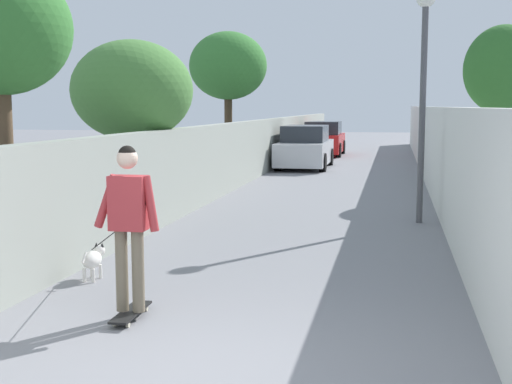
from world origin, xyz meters
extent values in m
plane|color=gray|center=(14.00, 0.00, 0.00)|extent=(80.00, 80.00, 0.00)
cube|color=#999E93|center=(12.00, 2.69, 0.90)|extent=(48.00, 0.30, 1.79)
cube|color=silver|center=(12.00, -2.69, 1.11)|extent=(48.00, 0.30, 2.22)
cylinder|color=brown|center=(13.00, -4.27, 1.28)|extent=(0.22, 0.22, 2.56)
ellipsoid|color=#2D6628|center=(13.00, -4.27, 3.15)|extent=(1.96, 1.96, 2.21)
cylinder|color=#473523|center=(19.00, 4.31, 1.42)|extent=(0.29, 0.29, 2.84)
ellipsoid|color=#387A33|center=(19.00, 4.31, 3.68)|extent=(2.81, 2.81, 2.44)
cylinder|color=brown|center=(3.00, 3.40, 1.34)|extent=(0.23, 0.23, 2.67)
cylinder|color=#473523|center=(7.50, 3.40, 0.92)|extent=(0.19, 0.19, 1.83)
ellipsoid|color=#4C843D|center=(7.50, 3.40, 2.54)|extent=(2.37, 2.37, 1.95)
cylinder|color=#4C4C51|center=(8.20, -2.14, 2.04)|extent=(0.12, 0.12, 4.08)
cube|color=black|center=(1.48, 1.06, 0.07)|extent=(0.81, 0.22, 0.02)
cylinder|color=beige|center=(1.76, 1.14, 0.03)|extent=(0.06, 0.03, 0.06)
cylinder|color=beige|center=(1.77, 1.00, 0.03)|extent=(0.06, 0.03, 0.06)
cylinder|color=beige|center=(1.20, 1.12, 0.03)|extent=(0.06, 0.03, 0.06)
cylinder|color=beige|center=(1.21, 0.98, 0.03)|extent=(0.06, 0.03, 0.06)
cylinder|color=#726651|center=(1.48, 1.15, 0.52)|extent=(0.13, 0.13, 0.87)
cylinder|color=#726651|center=(1.49, 0.97, 0.52)|extent=(0.13, 0.13, 0.87)
cube|color=#B23338|center=(1.48, 1.06, 1.24)|extent=(0.23, 0.39, 0.57)
cylinder|color=#B23338|center=(1.48, 1.30, 1.25)|extent=(0.10, 0.29, 0.58)
cylinder|color=#B23338|center=(1.49, 0.82, 1.24)|extent=(0.09, 0.18, 0.59)
sphere|color=beige|center=(1.48, 1.06, 1.71)|extent=(0.22, 0.22, 0.22)
sphere|color=black|center=(1.48, 1.06, 1.74)|extent=(0.19, 0.19, 0.19)
ellipsoid|color=white|center=(2.89, 2.16, 0.27)|extent=(0.37, 0.23, 0.22)
sphere|color=white|center=(3.13, 2.16, 0.34)|extent=(0.15, 0.15, 0.15)
cone|color=black|center=(3.13, 2.20, 0.42)|extent=(0.05, 0.05, 0.06)
cone|color=black|center=(3.14, 2.12, 0.42)|extent=(0.05, 0.05, 0.06)
cylinder|color=white|center=(3.01, 2.22, 0.09)|extent=(0.04, 0.04, 0.18)
cylinder|color=white|center=(3.01, 2.10, 0.09)|extent=(0.04, 0.04, 0.18)
cylinder|color=white|center=(2.78, 2.21, 0.09)|extent=(0.04, 0.04, 0.18)
cylinder|color=white|center=(2.78, 2.09, 0.09)|extent=(0.04, 0.04, 0.18)
cylinder|color=white|center=(2.66, 2.15, 0.35)|extent=(0.14, 0.03, 0.13)
cylinder|color=black|center=(2.19, 1.61, 0.73)|extent=(1.42, 1.11, 0.66)
cube|color=silver|center=(19.39, 1.54, 0.56)|extent=(4.21, 1.70, 0.80)
cube|color=#262B33|center=(19.39, 1.54, 1.24)|extent=(2.19, 1.50, 0.60)
cylinder|color=black|center=(20.69, 2.33, 0.32)|extent=(0.64, 0.22, 0.64)
cylinder|color=black|center=(20.69, 0.75, 0.32)|extent=(0.64, 0.22, 0.64)
cylinder|color=black|center=(18.08, 2.33, 0.32)|extent=(0.64, 0.22, 0.64)
cylinder|color=black|center=(18.08, 0.75, 0.32)|extent=(0.64, 0.22, 0.64)
cube|color=#B71414|center=(25.86, 1.54, 0.56)|extent=(3.86, 1.70, 0.80)
cube|color=#262B33|center=(25.86, 1.54, 1.24)|extent=(2.01, 1.50, 0.60)
cylinder|color=black|center=(27.05, 2.33, 0.32)|extent=(0.64, 0.22, 0.64)
cylinder|color=black|center=(27.05, 0.75, 0.32)|extent=(0.64, 0.22, 0.64)
cylinder|color=black|center=(24.66, 2.33, 0.32)|extent=(0.64, 0.22, 0.64)
cylinder|color=black|center=(24.66, 0.75, 0.32)|extent=(0.64, 0.22, 0.64)
camera|label=1|loc=(-5.06, -1.63, 2.24)|focal=47.51mm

